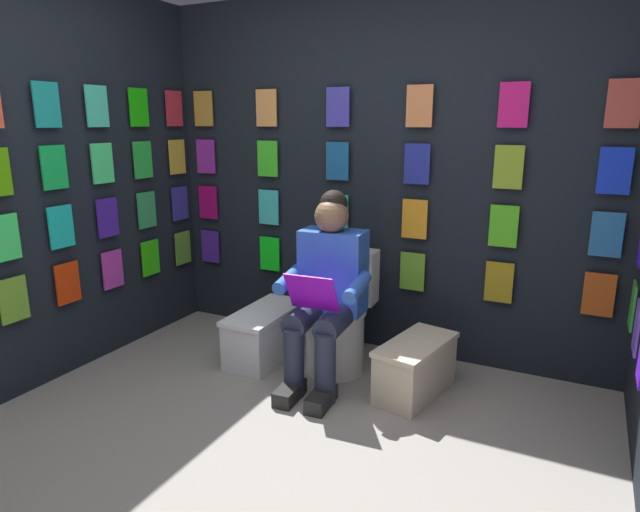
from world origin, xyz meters
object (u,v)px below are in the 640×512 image
at_px(comic_longbox_near, 266,334).
at_px(comic_longbox_far, 415,368).
at_px(toilet, 339,319).
at_px(person_reading, 326,289).

bearing_deg(comic_longbox_near, comic_longbox_far, 177.14).
distance_m(comic_longbox_near, comic_longbox_far, 1.08).
relative_size(toilet, person_reading, 0.65).
bearing_deg(toilet, person_reading, 89.48).
bearing_deg(toilet, comic_longbox_far, 161.20).
relative_size(toilet, comic_longbox_near, 1.15).
height_order(comic_longbox_near, comic_longbox_far, comic_longbox_near).
bearing_deg(person_reading, comic_longbox_near, -16.84).
bearing_deg(comic_longbox_near, toilet, -168.49).
bearing_deg(comic_longbox_far, toilet, -3.70).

